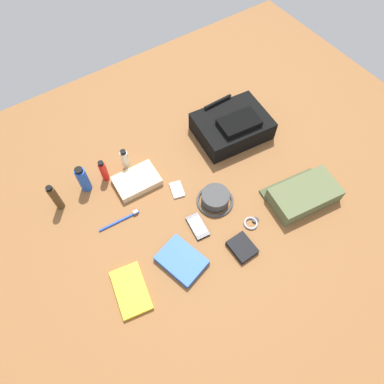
{
  "coord_description": "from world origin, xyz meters",
  "views": [
    {
      "loc": [
        -0.43,
        -0.64,
        1.33
      ],
      "look_at": [
        0.0,
        0.0,
        0.04
      ],
      "focal_mm": 31.8,
      "sensor_mm": 36.0,
      "label": 1
    }
  ],
  "objects_px": {
    "toothbrush": "(121,220)",
    "backpack": "(232,126)",
    "lotion_bottle": "(125,160)",
    "paperback_novel": "(131,290)",
    "bucket_hat": "(215,199)",
    "travel_guidebook": "(182,261)",
    "media_player": "(177,190)",
    "cell_phone": "(198,226)",
    "sunscreen_spray": "(104,171)",
    "toiletry_pouch": "(303,194)",
    "folded_towel": "(137,181)",
    "wristwatch": "(251,223)",
    "cologne_bottle": "(55,198)",
    "wallet": "(242,247)",
    "deodorant_spray": "(83,179)"
  },
  "relations": [
    {
      "from": "toothbrush",
      "to": "backpack",
      "type": "bearing_deg",
      "value": 10.4
    },
    {
      "from": "lotion_bottle",
      "to": "paperback_novel",
      "type": "bearing_deg",
      "value": -116.76
    },
    {
      "from": "bucket_hat",
      "to": "travel_guidebook",
      "type": "relative_size",
      "value": 0.78
    },
    {
      "from": "travel_guidebook",
      "to": "media_player",
      "type": "relative_size",
      "value": 2.25
    },
    {
      "from": "backpack",
      "to": "cell_phone",
      "type": "xyz_separation_m",
      "value": [
        -0.44,
        -0.34,
        -0.05
      ]
    },
    {
      "from": "paperback_novel",
      "to": "travel_guidebook",
      "type": "height_order",
      "value": "travel_guidebook"
    },
    {
      "from": "sunscreen_spray",
      "to": "travel_guidebook",
      "type": "height_order",
      "value": "sunscreen_spray"
    },
    {
      "from": "toiletry_pouch",
      "to": "lotion_bottle",
      "type": "bearing_deg",
      "value": 134.13
    },
    {
      "from": "toothbrush",
      "to": "folded_towel",
      "type": "relative_size",
      "value": 0.94
    },
    {
      "from": "sunscreen_spray",
      "to": "cell_phone",
      "type": "bearing_deg",
      "value": -64.51
    },
    {
      "from": "toiletry_pouch",
      "to": "wristwatch",
      "type": "xyz_separation_m",
      "value": [
        -0.27,
        0.03,
        -0.03
      ]
    },
    {
      "from": "backpack",
      "to": "sunscreen_spray",
      "type": "bearing_deg",
      "value": 170.47
    },
    {
      "from": "cologne_bottle",
      "to": "sunscreen_spray",
      "type": "distance_m",
      "value": 0.24
    },
    {
      "from": "bucket_hat",
      "to": "cell_phone",
      "type": "distance_m",
      "value": 0.15
    },
    {
      "from": "paperback_novel",
      "to": "wallet",
      "type": "xyz_separation_m",
      "value": [
        0.47,
        -0.1,
        0.0
      ]
    },
    {
      "from": "deodorant_spray",
      "to": "toothbrush",
      "type": "bearing_deg",
      "value": -77.54
    },
    {
      "from": "toiletry_pouch",
      "to": "media_player",
      "type": "distance_m",
      "value": 0.57
    },
    {
      "from": "cologne_bottle",
      "to": "paperback_novel",
      "type": "xyz_separation_m",
      "value": [
        0.08,
        -0.51,
        -0.07
      ]
    },
    {
      "from": "cologne_bottle",
      "to": "toothbrush",
      "type": "bearing_deg",
      "value": -48.18
    },
    {
      "from": "toiletry_pouch",
      "to": "deodorant_spray",
      "type": "height_order",
      "value": "deodorant_spray"
    },
    {
      "from": "cologne_bottle",
      "to": "travel_guidebook",
      "type": "relative_size",
      "value": 0.75
    },
    {
      "from": "cologne_bottle",
      "to": "folded_towel",
      "type": "xyz_separation_m",
      "value": [
        0.34,
        -0.08,
        -0.06
      ]
    },
    {
      "from": "cell_phone",
      "to": "toothbrush",
      "type": "relative_size",
      "value": 0.66
    },
    {
      "from": "backpack",
      "to": "paperback_novel",
      "type": "height_order",
      "value": "backpack"
    },
    {
      "from": "cologne_bottle",
      "to": "cell_phone",
      "type": "bearing_deg",
      "value": -43.36
    },
    {
      "from": "deodorant_spray",
      "to": "paperback_novel",
      "type": "relative_size",
      "value": 0.68
    },
    {
      "from": "wristwatch",
      "to": "folded_towel",
      "type": "relative_size",
      "value": 0.36
    },
    {
      "from": "toiletry_pouch",
      "to": "cell_phone",
      "type": "height_order",
      "value": "toiletry_pouch"
    },
    {
      "from": "paperback_novel",
      "to": "toothbrush",
      "type": "height_order",
      "value": "toothbrush"
    },
    {
      "from": "cell_phone",
      "to": "deodorant_spray",
      "type": "bearing_deg",
      "value": 124.66
    },
    {
      "from": "cologne_bottle",
      "to": "wristwatch",
      "type": "distance_m",
      "value": 0.85
    },
    {
      "from": "lotion_bottle",
      "to": "backpack",
      "type": "bearing_deg",
      "value": -11.34
    },
    {
      "from": "wristwatch",
      "to": "toothbrush",
      "type": "bearing_deg",
      "value": 144.75
    },
    {
      "from": "sunscreen_spray",
      "to": "travel_guidebook",
      "type": "relative_size",
      "value": 0.58
    },
    {
      "from": "paperback_novel",
      "to": "wristwatch",
      "type": "xyz_separation_m",
      "value": [
        0.57,
        -0.03,
        -0.0
      ]
    },
    {
      "from": "backpack",
      "to": "sunscreen_spray",
      "type": "relative_size",
      "value": 3.01
    },
    {
      "from": "bucket_hat",
      "to": "cell_phone",
      "type": "relative_size",
      "value": 1.35
    },
    {
      "from": "deodorant_spray",
      "to": "bucket_hat",
      "type": "bearing_deg",
      "value": -41.01
    },
    {
      "from": "lotion_bottle",
      "to": "toothbrush",
      "type": "distance_m",
      "value": 0.29
    },
    {
      "from": "sunscreen_spray",
      "to": "folded_towel",
      "type": "relative_size",
      "value": 0.62
    },
    {
      "from": "backpack",
      "to": "travel_guidebook",
      "type": "xyz_separation_m",
      "value": [
        -0.58,
        -0.43,
        -0.04
      ]
    },
    {
      "from": "folded_towel",
      "to": "wristwatch",
      "type": "bearing_deg",
      "value": -55.96
    },
    {
      "from": "toiletry_pouch",
      "to": "media_player",
      "type": "xyz_separation_m",
      "value": [
        -0.44,
        0.35,
        -0.03
      ]
    },
    {
      "from": "backpack",
      "to": "paperback_novel",
      "type": "bearing_deg",
      "value": -152.52
    },
    {
      "from": "folded_towel",
      "to": "toothbrush",
      "type": "bearing_deg",
      "value": -138.96
    },
    {
      "from": "wristwatch",
      "to": "folded_towel",
      "type": "bearing_deg",
      "value": 124.04
    },
    {
      "from": "sunscreen_spray",
      "to": "lotion_bottle",
      "type": "distance_m",
      "value": 0.11
    },
    {
      "from": "toiletry_pouch",
      "to": "travel_guidebook",
      "type": "xyz_separation_m",
      "value": [
        -0.61,
        0.05,
        -0.02
      ]
    },
    {
      "from": "wallet",
      "to": "wristwatch",
      "type": "bearing_deg",
      "value": 32.24
    },
    {
      "from": "folded_towel",
      "to": "wallet",
      "type": "bearing_deg",
      "value": -68.85
    }
  ]
}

